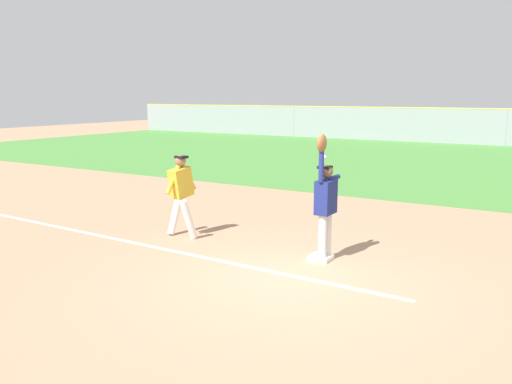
# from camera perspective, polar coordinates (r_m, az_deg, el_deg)

# --- Properties ---
(ground_plane) EXTENTS (79.13, 79.13, 0.00)m
(ground_plane) POSITION_cam_1_polar(r_m,az_deg,el_deg) (8.83, 3.48, -9.18)
(ground_plane) COLOR tan
(outfield_grass) EXTENTS (54.43, 19.26, 0.01)m
(outfield_grass) POSITION_cam_1_polar(r_m,az_deg,el_deg) (24.70, 22.11, 2.71)
(outfield_grass) COLOR #478438
(outfield_grass) RESTS_ON ground_plane
(chalk_foul_line) EXTENTS (12.00, 0.52, 0.01)m
(chalk_foul_line) POSITION_cam_1_polar(r_m,az_deg,el_deg) (11.39, -13.89, -4.96)
(chalk_foul_line) COLOR white
(chalk_foul_line) RESTS_ON ground_plane
(first_base) EXTENTS (0.39, 0.39, 0.08)m
(first_base) POSITION_cam_1_polar(r_m,az_deg,el_deg) (9.86, 6.81, -6.90)
(first_base) COLOR white
(first_base) RESTS_ON ground_plane
(fielder) EXTENTS (0.27, 0.89, 2.28)m
(fielder) POSITION_cam_1_polar(r_m,az_deg,el_deg) (9.60, 7.32, -0.73)
(fielder) COLOR silver
(fielder) RESTS_ON ground_plane
(runner) EXTENTS (0.74, 0.85, 1.72)m
(runner) POSITION_cam_1_polar(r_m,az_deg,el_deg) (11.23, -7.91, 0.22)
(runner) COLOR white
(runner) RESTS_ON ground_plane
(baseball) EXTENTS (0.07, 0.07, 0.07)m
(baseball) POSITION_cam_1_polar(r_m,az_deg,el_deg) (9.54, 7.28, 3.65)
(baseball) COLOR white
(outfield_fence) EXTENTS (54.51, 0.08, 2.13)m
(outfield_fence) POSITION_cam_1_polar(r_m,az_deg,el_deg) (34.12, 24.92, 6.19)
(outfield_fence) COLOR #93999E
(outfield_fence) RESTS_ON ground_plane
(parked_car_white) EXTENTS (4.44, 2.19, 1.25)m
(parked_car_white) POSITION_cam_1_polar(r_m,az_deg,el_deg) (38.92, 13.27, 6.68)
(parked_car_white) COLOR white
(parked_car_white) RESTS_ON ground_plane
(parked_car_silver) EXTENTS (4.49, 2.29, 1.25)m
(parked_car_silver) POSITION_cam_1_polar(r_m,az_deg,el_deg) (36.95, 23.01, 5.96)
(parked_car_silver) COLOR #B7B7BC
(parked_car_silver) RESTS_ON ground_plane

